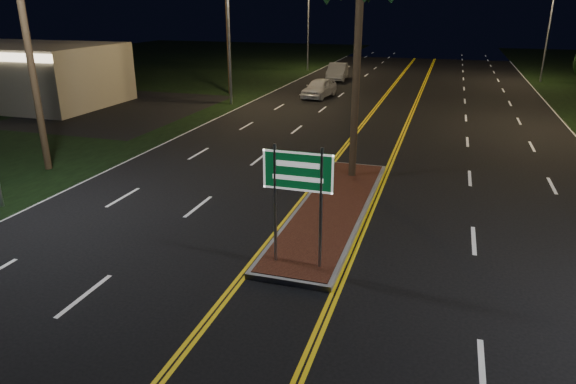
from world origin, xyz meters
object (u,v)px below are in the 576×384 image
at_px(streetlight_left_mid, 234,18).
at_px(streetlight_right_far, 546,15).
at_px(car_near, 319,86).
at_px(car_far, 337,70).
at_px(median_island, 332,209).
at_px(highway_sign, 298,183).
at_px(commercial_building, 8,73).
at_px(streetlight_left_far, 312,13).

height_order(streetlight_left_mid, streetlight_right_far, same).
xyz_separation_m(car_near, car_far, (-0.65, 9.42, 0.06)).
relative_size(car_near, car_far, 0.93).
relative_size(median_island, car_near, 2.12).
distance_m(streetlight_right_far, car_near, 21.87).
relative_size(highway_sign, car_near, 0.66).
xyz_separation_m(streetlight_left_mid, car_far, (4.10, 13.88, -4.79)).
relative_size(median_island, car_far, 1.97).
bearing_deg(median_island, highway_sign, -90.00).
xyz_separation_m(commercial_building, car_far, (19.49, 17.89, -1.14)).
bearing_deg(car_far, streetlight_left_mid, -112.01).
relative_size(highway_sign, car_far, 0.62).
xyz_separation_m(median_island, streetlight_left_far, (-10.61, 37.00, 5.57)).
bearing_deg(streetlight_left_mid, car_near, 43.19).
bearing_deg(highway_sign, commercial_building, 146.52).
relative_size(highway_sign, streetlight_left_far, 0.36).
relative_size(median_island, highway_sign, 3.20).
bearing_deg(highway_sign, median_island, 90.00).
relative_size(streetlight_left_far, streetlight_right_far, 1.00).
bearing_deg(car_near, highway_sign, -69.60).
bearing_deg(car_far, highway_sign, -85.03).
bearing_deg(commercial_building, streetlight_right_far, 31.01).
distance_m(car_near, car_far, 9.44).
bearing_deg(median_island, car_far, 101.91).
distance_m(median_island, commercial_building, 29.13).
xyz_separation_m(median_island, streetlight_right_far, (10.61, 35.00, 5.57)).
height_order(median_island, commercial_building, commercial_building).
bearing_deg(streetlight_right_far, streetlight_left_mid, -139.70).
bearing_deg(commercial_building, streetlight_left_mid, 14.61).
xyz_separation_m(highway_sign, streetlight_left_mid, (-10.61, 21.20, 3.25)).
distance_m(commercial_building, streetlight_left_far, 28.75).
xyz_separation_m(highway_sign, car_far, (-6.51, 35.08, -1.54)).
bearing_deg(streetlight_left_mid, commercial_building, -165.39).
distance_m(commercial_building, streetlight_right_far, 42.88).
bearing_deg(streetlight_left_mid, highway_sign, -63.41).
bearing_deg(commercial_building, highway_sign, -33.48).
bearing_deg(car_far, commercial_building, -143.00).
height_order(commercial_building, car_far, commercial_building).
distance_m(median_island, streetlight_right_far, 37.00).
bearing_deg(median_island, streetlight_right_far, 73.13).
bearing_deg(streetlight_left_far, commercial_building, -122.65).
height_order(streetlight_left_far, car_near, streetlight_left_far).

